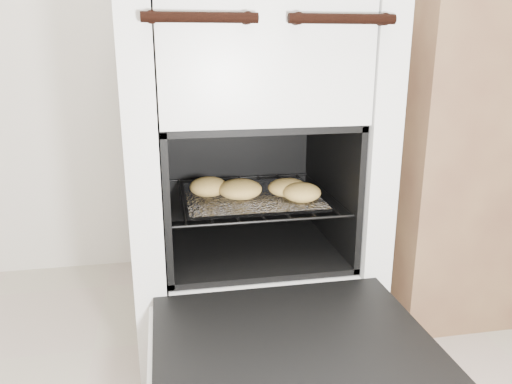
% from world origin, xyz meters
% --- Properties ---
extents(stove, '(0.58, 0.65, 0.89)m').
position_xyz_m(stove, '(0.08, 1.18, 0.44)').
color(stove, silver).
rests_on(stove, ground).
extents(oven_door, '(0.52, 0.41, 0.04)m').
position_xyz_m(oven_door, '(0.08, 0.69, 0.19)').
color(oven_door, black).
rests_on(oven_door, stove).
extents(oven_rack, '(0.42, 0.41, 0.01)m').
position_xyz_m(oven_rack, '(0.08, 1.11, 0.35)').
color(oven_rack, black).
rests_on(oven_rack, stove).
extents(foil_sheet, '(0.33, 0.29, 0.01)m').
position_xyz_m(foil_sheet, '(0.08, 1.09, 0.36)').
color(foil_sheet, white).
rests_on(foil_sheet, oven_rack).
extents(baked_rolls, '(0.35, 0.22, 0.05)m').
position_xyz_m(baked_rolls, '(0.09, 1.07, 0.39)').
color(baked_rolls, tan).
rests_on(baked_rolls, foil_sheet).
extents(counter, '(0.87, 0.58, 0.86)m').
position_xyz_m(counter, '(0.88, 1.22, 0.43)').
color(counter, brown).
rests_on(counter, ground).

